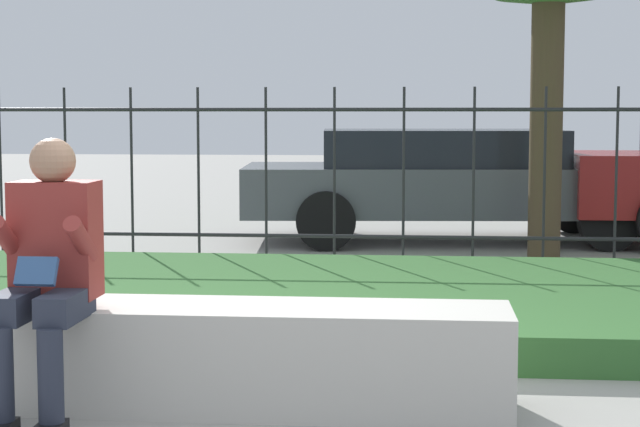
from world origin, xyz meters
TOP-DOWN VIEW (x-y plane):
  - ground_plane at (0.00, 0.00)m, footprint 60.00×60.00m
  - stone_bench at (-0.07, 0.00)m, footprint 2.50×0.55m
  - person_seated_reader at (-0.92, -0.31)m, footprint 0.42×0.73m
  - grass_berm at (0.00, 2.30)m, footprint 8.63×3.21m
  - iron_fence at (-0.00, 4.34)m, footprint 6.63×0.03m
  - car_parked_center at (1.11, 6.80)m, footprint 4.77×2.15m

SIDE VIEW (x-z plane):
  - ground_plane at x=0.00m, z-range 0.00..0.00m
  - grass_berm at x=0.00m, z-range 0.00..0.22m
  - stone_bench at x=-0.07m, z-range -0.03..0.47m
  - car_parked_center at x=1.11m, z-range 0.06..1.28m
  - person_seated_reader at x=-0.92m, z-range 0.07..1.36m
  - iron_fence at x=0.00m, z-range 0.04..1.67m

